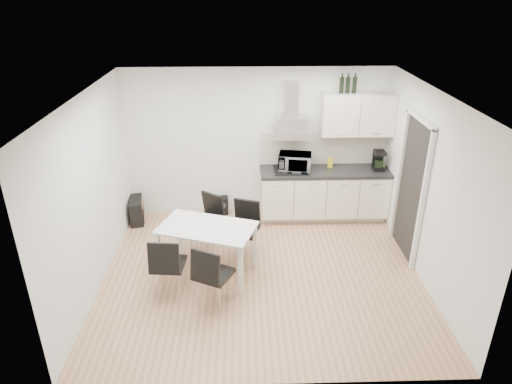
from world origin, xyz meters
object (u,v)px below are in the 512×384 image
chair_near_left (169,265)px  guitar_amp (137,210)px  chair_far_left (206,223)px  dining_table (207,232)px  chair_near_right (214,275)px  floor_speaker (223,205)px  chair_far_right (243,231)px  kitchenette (327,174)px

chair_near_left → guitar_amp: bearing=118.3°
chair_near_left → guitar_amp: chair_near_left is taller
chair_far_left → guitar_amp: 1.59m
chair_far_left → dining_table: bearing=133.7°
chair_near_right → floor_speaker: size_ratio=2.69×
chair_far_left → floor_speaker: size_ratio=2.69×
dining_table → guitar_amp: (-1.36, 1.58, -0.45)m
chair_far_right → guitar_amp: bearing=-13.0°
kitchenette → chair_far_right: (-1.45, -1.26, -0.39)m
chair_far_left → chair_near_left: same height
chair_far_right → chair_near_left: (-0.99, -0.87, 0.00)m
dining_table → chair_far_right: (0.50, 0.41, -0.22)m
dining_table → chair_near_right: 0.75m
chair_far_left → kitchenette: bearing=-116.7°
chair_near_left → chair_far_left: bearing=75.4°
chair_far_right → chair_near_left: bearing=60.7°
guitar_amp → chair_far_right: bearing=-43.5°
kitchenette → dining_table: size_ratio=1.71×
kitchenette → chair_far_left: (-2.03, -1.00, -0.39)m
chair_far_left → chair_far_right: (0.58, -0.26, 0.00)m
chair_far_left → chair_far_right: same height
chair_far_left → chair_near_right: (0.20, -1.37, 0.00)m
kitchenette → chair_far_right: bearing=-139.0°
kitchenette → chair_near_left: kitchenette is taller
dining_table → floor_speaker: size_ratio=4.51×
dining_table → chair_far_left: 0.70m
chair_far_right → guitar_amp: 2.21m
floor_speaker → chair_far_left: bearing=-105.4°
chair_far_right → chair_near_right: bearing=90.5°
kitchenette → chair_far_left: kitchenette is taller
chair_near_left → chair_near_right: same height
chair_far_right → kitchenette: bearing=-119.6°
chair_far_right → chair_near_right: 1.17m
chair_far_right → floor_speaker: size_ratio=2.69×
kitchenette → chair_far_right: size_ratio=2.86×
dining_table → guitar_amp: bearing=149.6°
chair_near_left → chair_near_right: size_ratio=1.00×
chair_near_left → floor_speaker: 2.40m
chair_far_left → chair_near_left: bearing=107.1°
chair_far_left → floor_speaker: bearing=-63.3°
kitchenette → guitar_amp: (-3.31, -0.08, -0.62)m
kitchenette → chair_near_right: bearing=-127.6°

